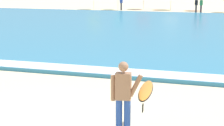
{
  "coord_description": "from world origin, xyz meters",
  "views": [
    {
      "loc": [
        4.01,
        -6.99,
        3.44
      ],
      "look_at": [
        1.04,
        3.03,
        1.1
      ],
      "focal_mm": 59.2,
      "sensor_mm": 36.0,
      "label": 1
    }
  ],
  "objects_px": {
    "beachgoer_near_row_mid": "(121,3)",
    "beachgoer_near_row_right": "(196,5)",
    "beachgoer_near_row_left": "(201,5)",
    "surfer_with_board": "(133,93)"
  },
  "relations": [
    {
      "from": "beachgoer_near_row_left",
      "to": "beachgoer_near_row_right",
      "type": "xyz_separation_m",
      "value": [
        -0.54,
        0.28,
        0.0
      ]
    },
    {
      "from": "surfer_with_board",
      "to": "beachgoer_near_row_left",
      "type": "bearing_deg",
      "value": 90.76
    },
    {
      "from": "beachgoer_near_row_mid",
      "to": "beachgoer_near_row_right",
      "type": "height_order",
      "value": "same"
    },
    {
      "from": "beachgoer_near_row_mid",
      "to": "beachgoer_near_row_right",
      "type": "bearing_deg",
      "value": -8.31
    },
    {
      "from": "beachgoer_near_row_right",
      "to": "beachgoer_near_row_mid",
      "type": "bearing_deg",
      "value": 171.69
    },
    {
      "from": "beachgoer_near_row_left",
      "to": "beachgoer_near_row_right",
      "type": "bearing_deg",
      "value": 152.48
    },
    {
      "from": "beachgoer_near_row_left",
      "to": "beachgoer_near_row_mid",
      "type": "distance_m",
      "value": 9.46
    },
    {
      "from": "surfer_with_board",
      "to": "beachgoer_near_row_right",
      "type": "distance_m",
      "value": 33.87
    },
    {
      "from": "surfer_with_board",
      "to": "beachgoer_near_row_right",
      "type": "bearing_deg",
      "value": 91.66
    },
    {
      "from": "surfer_with_board",
      "to": "beachgoer_near_row_mid",
      "type": "distance_m",
      "value": 36.47
    }
  ]
}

